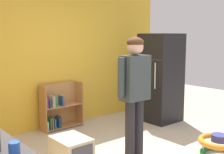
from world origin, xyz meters
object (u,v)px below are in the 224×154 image
standing_person (135,89)px  baby_walker (219,145)px  bookshelf (59,109)px  pet_carrier (71,150)px  refrigerator (161,78)px  blue_cup (14,149)px

standing_person → baby_walker: bearing=-27.0°
bookshelf → pet_carrier: 1.63m
refrigerator → blue_cup: size_ratio=18.74×
refrigerator → blue_cup: 4.29m
blue_cup → bookshelf: bearing=55.2°
refrigerator → baby_walker: 2.05m
bookshelf → pet_carrier: size_ratio=1.54×
refrigerator → baby_walker: size_ratio=2.95×
pet_carrier → standing_person: bearing=-43.7°
bookshelf → standing_person: bearing=-91.0°
standing_person → pet_carrier: size_ratio=3.12×
refrigerator → bookshelf: bearing=154.5°
bookshelf → baby_walker: 2.89m
refrigerator → pet_carrier: 2.69m
bookshelf → blue_cup: 3.49m
baby_walker → blue_cup: 3.18m
refrigerator → pet_carrier: bearing=-166.9°
refrigerator → blue_cup: bearing=-153.2°
bookshelf → baby_walker: (1.11, -2.66, -0.21)m
pet_carrier → blue_cup: blue_cup is taller
bookshelf → pet_carrier: bearing=-114.0°
bookshelf → baby_walker: size_ratio=1.41×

